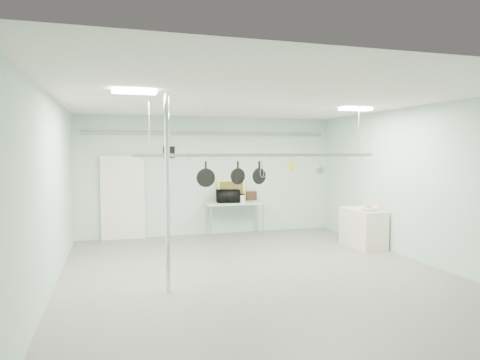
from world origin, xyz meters
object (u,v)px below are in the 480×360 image
object	(u,v)px
pot_rack	(261,153)
fruit_bowl	(369,209)
prep_table	(235,205)
coffee_canister	(242,199)
microwave	(228,196)
chrome_pole	(168,194)
side_cabinet	(363,228)
skillet_left	(206,174)
skillet_mid	(238,172)
skillet_right	(259,173)

from	to	relation	value
pot_rack	fruit_bowl	distance (m)	3.30
prep_table	coffee_canister	distance (m)	0.27
microwave	chrome_pole	bearing A→B (deg)	70.82
chrome_pole	side_cabinet	world-z (taller)	chrome_pole
side_cabinet	microwave	bearing A→B (deg)	141.19
pot_rack	microwave	size ratio (longest dim) A/B	7.83
pot_rack	skillet_left	world-z (taller)	pot_rack
side_cabinet	pot_rack	distance (m)	3.62
fruit_bowl	skillet_mid	xyz separation A→B (m)	(-3.40, -0.83, 0.93)
skillet_left	prep_table	bearing A→B (deg)	70.44
microwave	coffee_canister	distance (m)	0.37
pot_rack	skillet_left	bearing A→B (deg)	180.00
coffee_canister	pot_rack	bearing A→B (deg)	-99.91
side_cabinet	chrome_pole	bearing A→B (deg)	-157.59
chrome_pole	microwave	bearing A→B (deg)	63.28
chrome_pole	coffee_canister	size ratio (longest dim) A/B	15.81
coffee_canister	fruit_bowl	size ratio (longest dim) A/B	0.50
chrome_pole	fruit_bowl	xyz separation A→B (m)	(4.83, 1.73, -0.65)
side_cabinet	skillet_mid	distance (m)	3.87
chrome_pole	microwave	distance (m)	4.73
coffee_canister	side_cabinet	bearing A→B (deg)	-40.59
chrome_pole	skillet_right	world-z (taller)	chrome_pole
skillet_left	skillet_mid	bearing A→B (deg)	4.69
skillet_left	pot_rack	bearing A→B (deg)	4.69
side_cabinet	coffee_canister	bearing A→B (deg)	139.41
side_cabinet	fruit_bowl	distance (m)	0.57
microwave	skillet_mid	bearing A→B (deg)	85.82
side_cabinet	microwave	xyz separation A→B (m)	(-2.74, 2.20, 0.62)
chrome_pole	skillet_right	size ratio (longest dim) A/B	7.19
pot_rack	skillet_right	size ratio (longest dim) A/B	10.79
chrome_pole	prep_table	bearing A→B (deg)	61.29
chrome_pole	microwave	size ratio (longest dim) A/B	5.22
coffee_canister	fruit_bowl	world-z (taller)	coffee_canister
side_cabinet	pot_rack	bearing A→B (deg)	-159.55
prep_table	side_cabinet	bearing A→B (deg)	-40.79
microwave	coffee_canister	world-z (taller)	microwave
pot_rack	skillet_mid	size ratio (longest dim) A/B	11.58
fruit_bowl	skillet_left	bearing A→B (deg)	-168.35
coffee_canister	skillet_left	world-z (taller)	skillet_left
chrome_pole	prep_table	world-z (taller)	chrome_pole
prep_table	skillet_mid	distance (m)	3.57
pot_rack	skillet_mid	bearing A→B (deg)	180.00
skillet_right	prep_table	bearing A→B (deg)	63.73
pot_rack	coffee_canister	size ratio (longest dim) A/B	23.72
prep_table	skillet_right	world-z (taller)	skillet_right
fruit_bowl	skillet_mid	size ratio (longest dim) A/B	0.97
microwave	skillet_mid	world-z (taller)	skillet_mid
microwave	coffee_canister	size ratio (longest dim) A/B	3.03
chrome_pole	pot_rack	world-z (taller)	chrome_pole
chrome_pole	fruit_bowl	size ratio (longest dim) A/B	7.98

